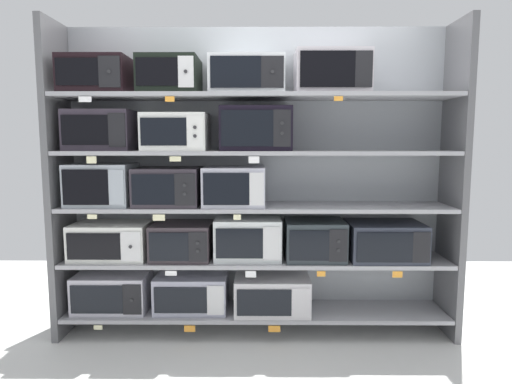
# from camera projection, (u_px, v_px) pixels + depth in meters

# --- Properties ---
(back_panel) EXTENTS (3.10, 0.04, 2.35)m
(back_panel) POSITION_uv_depth(u_px,v_px,m) (256.00, 179.00, 3.52)
(back_panel) COLOR #9EA3A8
(back_panel) RESTS_ON ground
(upright_left) EXTENTS (0.05, 0.43, 2.35)m
(upright_left) POSITION_uv_depth(u_px,v_px,m) (60.00, 182.00, 3.30)
(upright_left) COLOR #5B5B5E
(upright_left) RESTS_ON ground
(upright_right) EXTENTS (0.05, 0.43, 2.35)m
(upright_right) POSITION_uv_depth(u_px,v_px,m) (454.00, 182.00, 3.28)
(upright_right) COLOR #5B5B5E
(upright_right) RESTS_ON ground
(shelf_0) EXTENTS (2.90, 0.43, 0.03)m
(shelf_0) POSITION_uv_depth(u_px,v_px,m) (256.00, 311.00, 3.41)
(shelf_0) COLOR #99999E
(shelf_0) RESTS_ON ground
(microwave_0) EXTENTS (0.55, 0.35, 0.28)m
(microwave_0) POSITION_uv_depth(u_px,v_px,m) (112.00, 292.00, 3.40)
(microwave_0) COLOR #B4B2BF
(microwave_0) RESTS_ON shelf_0
(microwave_1) EXTENTS (0.55, 0.34, 0.28)m
(microwave_1) POSITION_uv_depth(u_px,v_px,m) (192.00, 292.00, 3.39)
(microwave_1) COLOR #9B9CAF
(microwave_1) RESTS_ON shelf_0
(microwave_2) EXTENTS (0.57, 0.43, 0.27)m
(microwave_2) POSITION_uv_depth(u_px,v_px,m) (272.00, 293.00, 3.39)
(microwave_2) COLOR #BDBABD
(microwave_2) RESTS_ON shelf_0
(price_tag_0) EXTENTS (0.06, 0.00, 0.03)m
(price_tag_0) POSITION_uv_depth(u_px,v_px,m) (98.00, 327.00, 3.21)
(price_tag_0) COLOR beige
(price_tag_1) EXTENTS (0.08, 0.00, 0.05)m
(price_tag_1) POSITION_uv_depth(u_px,v_px,m) (190.00, 329.00, 3.20)
(price_tag_1) COLOR orange
(price_tag_2) EXTENTS (0.09, 0.00, 0.05)m
(price_tag_2) POSITION_uv_depth(u_px,v_px,m) (274.00, 329.00, 3.20)
(price_tag_2) COLOR orange
(shelf_1) EXTENTS (2.90, 0.43, 0.03)m
(shelf_1) POSITION_uv_depth(u_px,v_px,m) (256.00, 260.00, 3.36)
(shelf_1) COLOR #99999E
(microwave_3) EXTENTS (0.57, 0.38, 0.27)m
(microwave_3) POSITION_uv_depth(u_px,v_px,m) (111.00, 241.00, 3.35)
(microwave_3) COLOR silver
(microwave_3) RESTS_ON shelf_1
(microwave_4) EXTENTS (0.44, 0.39, 0.27)m
(microwave_4) POSITION_uv_depth(u_px,v_px,m) (182.00, 241.00, 3.34)
(microwave_4) COLOR #352C31
(microwave_4) RESTS_ON shelf_1
(microwave_5) EXTENTS (0.50, 0.34, 0.31)m
(microwave_5) POSITION_uv_depth(u_px,v_px,m) (248.00, 238.00, 3.34)
(microwave_5) COLOR silver
(microwave_5) RESTS_ON shelf_1
(microwave_6) EXTENTS (0.44, 0.40, 0.29)m
(microwave_6) POSITION_uv_depth(u_px,v_px,m) (314.00, 240.00, 3.34)
(microwave_6) COLOR #2A3237
(microwave_6) RESTS_ON shelf_1
(microwave_7) EXTENTS (0.56, 0.43, 0.28)m
(microwave_7) POSITION_uv_depth(u_px,v_px,m) (385.00, 241.00, 3.33)
(microwave_7) COLOR #292D3A
(microwave_7) RESTS_ON shelf_1
(price_tag_3) EXTENTS (0.08, 0.00, 0.03)m
(price_tag_3) POSITION_uv_depth(u_px,v_px,m) (171.00, 273.00, 3.15)
(price_tag_3) COLOR white
(price_tag_4) EXTENTS (0.08, 0.00, 0.05)m
(price_tag_4) POSITION_uv_depth(u_px,v_px,m) (251.00, 274.00, 3.15)
(price_tag_4) COLOR white
(price_tag_5) EXTENTS (0.06, 0.00, 0.04)m
(price_tag_5) POSITION_uv_depth(u_px,v_px,m) (321.00, 274.00, 3.15)
(price_tag_5) COLOR orange
(price_tag_6) EXTENTS (0.07, 0.00, 0.05)m
(price_tag_6) POSITION_uv_depth(u_px,v_px,m) (397.00, 274.00, 3.14)
(price_tag_6) COLOR orange
(shelf_2) EXTENTS (2.90, 0.43, 0.03)m
(shelf_2) POSITION_uv_depth(u_px,v_px,m) (256.00, 207.00, 3.31)
(shelf_2) COLOR #99999E
(microwave_8) EXTENTS (0.46, 0.39, 0.31)m
(microwave_8) POSITION_uv_depth(u_px,v_px,m) (102.00, 185.00, 3.30)
(microwave_8) COLOR #99A2AB
(microwave_8) RESTS_ON shelf_2
(microwave_9) EXTENTS (0.47, 0.42, 0.28)m
(microwave_9) POSITION_uv_depth(u_px,v_px,m) (169.00, 186.00, 3.29)
(microwave_9) COLOR #302A32
(microwave_9) RESTS_ON shelf_2
(microwave_10) EXTENTS (0.46, 0.41, 0.29)m
(microwave_10) POSITION_uv_depth(u_px,v_px,m) (234.00, 186.00, 3.29)
(microwave_10) COLOR #B1B1C0
(microwave_10) RESTS_ON shelf_2
(price_tag_7) EXTENTS (0.07, 0.00, 0.03)m
(price_tag_7) POSITION_uv_depth(u_px,v_px,m) (92.00, 217.00, 3.11)
(price_tag_7) COLOR beige
(price_tag_8) EXTENTS (0.09, 0.00, 0.04)m
(price_tag_8) POSITION_uv_depth(u_px,v_px,m) (159.00, 218.00, 3.11)
(price_tag_8) COLOR beige
(price_tag_9) EXTENTS (0.05, 0.00, 0.04)m
(price_tag_9) POSITION_uv_depth(u_px,v_px,m) (237.00, 217.00, 3.10)
(price_tag_9) COLOR beige
(shelf_3) EXTENTS (2.90, 0.43, 0.03)m
(shelf_3) POSITION_uv_depth(u_px,v_px,m) (256.00, 153.00, 3.26)
(shelf_3) COLOR #99999E
(microwave_11) EXTENTS (0.48, 0.34, 0.30)m
(microwave_11) POSITION_uv_depth(u_px,v_px,m) (101.00, 130.00, 3.25)
(microwave_11) COLOR #322A35
(microwave_11) RESTS_ON shelf_3
(microwave_12) EXTENTS (0.46, 0.43, 0.27)m
(microwave_12) POSITION_uv_depth(u_px,v_px,m) (177.00, 132.00, 3.25)
(microwave_12) COLOR silver
(microwave_12) RESTS_ON shelf_3
(microwave_13) EXTENTS (0.52, 0.41, 0.32)m
(microwave_13) POSITION_uv_depth(u_px,v_px,m) (255.00, 129.00, 3.24)
(microwave_13) COLOR black
(microwave_13) RESTS_ON shelf_3
(price_tag_10) EXTENTS (0.07, 0.00, 0.05)m
(price_tag_10) POSITION_uv_depth(u_px,v_px,m) (91.00, 160.00, 3.06)
(price_tag_10) COLOR beige
(price_tag_11) EXTENTS (0.08, 0.00, 0.04)m
(price_tag_11) POSITION_uv_depth(u_px,v_px,m) (175.00, 159.00, 3.06)
(price_tag_11) COLOR beige
(price_tag_12) EXTENTS (0.07, 0.00, 0.05)m
(price_tag_12) POSITION_uv_depth(u_px,v_px,m) (254.00, 160.00, 3.05)
(price_tag_12) COLOR white
(shelf_4) EXTENTS (2.90, 0.43, 0.03)m
(shelf_4) POSITION_uv_depth(u_px,v_px,m) (256.00, 96.00, 3.22)
(shelf_4) COLOR #99999E
(microwave_14) EXTENTS (0.47, 0.43, 0.26)m
(microwave_14) POSITION_uv_depth(u_px,v_px,m) (98.00, 76.00, 3.20)
(microwave_14) COLOR black
(microwave_14) RESTS_ON shelf_4
(microwave_15) EXTENTS (0.42, 0.43, 0.26)m
(microwave_15) POSITION_uv_depth(u_px,v_px,m) (170.00, 76.00, 3.20)
(microwave_15) COLOR black
(microwave_15) RESTS_ON shelf_4
(microwave_16) EXTENTS (0.54, 0.37, 0.27)m
(microwave_16) POSITION_uv_depth(u_px,v_px,m) (247.00, 76.00, 3.19)
(microwave_16) COLOR silver
(microwave_16) RESTS_ON shelf_4
(microwave_17) EXTENTS (0.53, 0.34, 0.31)m
(microwave_17) POSITION_uv_depth(u_px,v_px,m) (332.00, 73.00, 3.19)
(microwave_17) COLOR #BDB6BD
(microwave_17) RESTS_ON shelf_4
(price_tag_13) EXTENTS (0.09, 0.00, 0.04)m
(price_tag_13) POSITION_uv_depth(u_px,v_px,m) (85.00, 99.00, 3.01)
(price_tag_13) COLOR white
(price_tag_14) EXTENTS (0.06, 0.00, 0.04)m
(price_tag_14) POSITION_uv_depth(u_px,v_px,m) (170.00, 99.00, 3.01)
(price_tag_14) COLOR orange
(price_tag_15) EXTENTS (0.06, 0.00, 0.03)m
(price_tag_15) POSITION_uv_depth(u_px,v_px,m) (338.00, 99.00, 3.00)
(price_tag_15) COLOR orange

